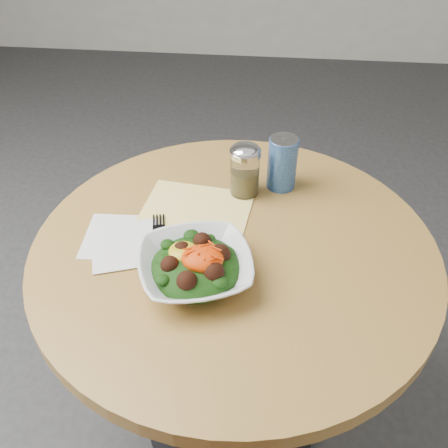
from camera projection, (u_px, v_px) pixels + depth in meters
name	position (u px, v px, depth m)	size (l,w,h in m)	color
ground	(231.00, 418.00, 1.59)	(6.00, 6.00, 0.00)	#2D2D30
table	(233.00, 303.00, 1.23)	(0.90, 0.90, 0.75)	black
cloth_napkin	(194.00, 215.00, 1.18)	(0.25, 0.23, 0.00)	yellow
paper_napkins	(123.00, 241.00, 1.11)	(0.20, 0.20, 0.00)	silver
salad_bowl	(195.00, 266.00, 1.01)	(0.29, 0.29, 0.09)	silver
fork	(159.00, 245.00, 1.10)	(0.07, 0.22, 0.00)	black
spice_shaker	(245.00, 170.00, 1.21)	(0.08, 0.08, 0.14)	silver
beverage_can	(282.00, 163.00, 1.23)	(0.07, 0.07, 0.14)	navy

